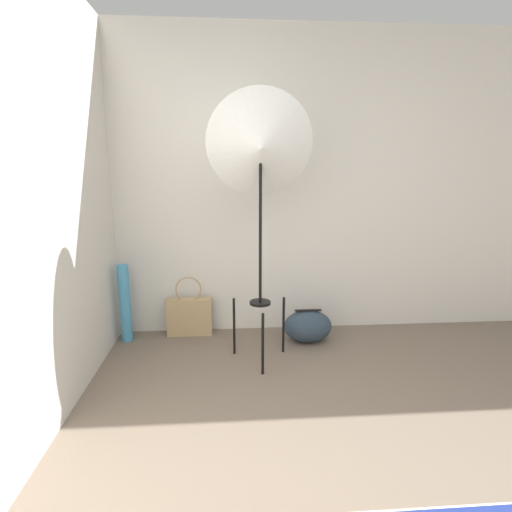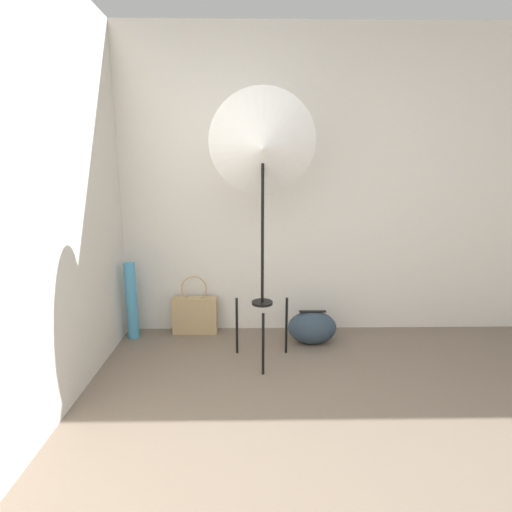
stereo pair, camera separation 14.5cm
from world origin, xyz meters
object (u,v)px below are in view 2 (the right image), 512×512
object	(u,v)px
photo_umbrella	(263,148)
paper_roll	(131,301)
tote_bag	(195,314)
duffel_bag	(312,327)

from	to	relation	value
photo_umbrella	paper_roll	xyz separation A→B (m)	(-1.11, 0.43, -1.25)
photo_umbrella	paper_roll	world-z (taller)	photo_umbrella
tote_bag	paper_roll	xyz separation A→B (m)	(-0.53, -0.09, 0.16)
tote_bag	duffel_bag	bearing A→B (deg)	-12.57
duffel_bag	paper_roll	size ratio (longest dim) A/B	0.61
paper_roll	photo_umbrella	bearing A→B (deg)	-21.25
photo_umbrella	tote_bag	world-z (taller)	photo_umbrella
photo_umbrella	duffel_bag	distance (m)	1.54
photo_umbrella	duffel_bag	xyz separation A→B (m)	(0.43, 0.30, -1.45)
duffel_bag	paper_roll	distance (m)	1.56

